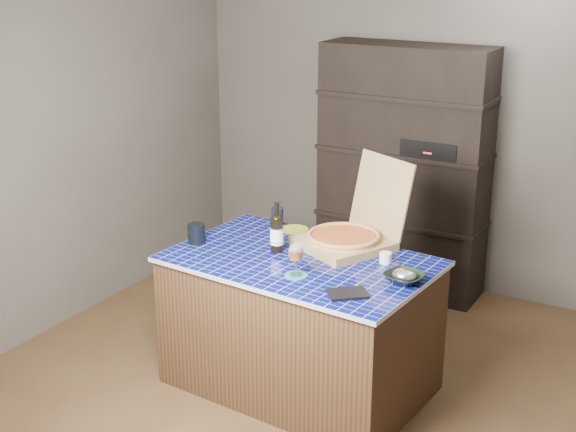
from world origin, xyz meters
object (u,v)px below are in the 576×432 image
Objects in this scene: kitchen_island at (300,323)px; mead_bottle at (277,232)px; dvd_case at (347,294)px; pizza_box at (348,235)px; wine_glass at (296,253)px; bowl at (404,278)px.

mead_bottle reaches higher than kitchen_island.
mead_bottle is 1.50× the size of dvd_case.
mead_bottle is (-0.32, -0.27, 0.04)m from pizza_box.
wine_glass is 0.37m from dvd_case.
bowl is (0.18, 0.29, 0.02)m from dvd_case.
kitchen_island is 0.58m from wine_glass.
pizza_box is 3.84× the size of wine_glass.
bowl reaches higher than kitchen_island.
mead_bottle is at bearing 173.08° from kitchen_island.
mead_bottle is 0.71m from dvd_case.
pizza_box is 2.38× the size of mead_bottle.
dvd_case is (0.44, -0.30, 0.40)m from kitchen_island.
dvd_case is at bearing -30.48° from kitchen_island.
mead_bottle is (-0.17, 0.03, 0.51)m from kitchen_island.
wine_glass is 0.90× the size of bowl.
mead_bottle is 1.61× the size of wine_glass.
pizza_box is 0.57m from bowl.
pizza_box reaches higher than wine_glass.
dvd_case is (0.29, -0.61, -0.06)m from pizza_box.
kitchen_island is 8.33× the size of wine_glass.
wine_glass is at bearing -69.43° from pizza_box.
bowl is at bearing 3.27° from kitchen_island.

